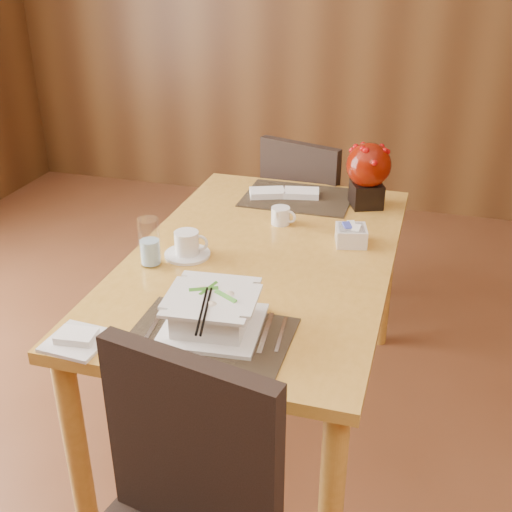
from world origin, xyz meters
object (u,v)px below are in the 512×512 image
(water_glass, at_px, (150,242))
(far_chair, at_px, (309,216))
(soup_setting, at_px, (212,313))
(creamer_jug, at_px, (280,216))
(sugar_caddy, at_px, (351,236))
(berry_decor, at_px, (368,171))
(dining_table, at_px, (262,278))
(bread_plate, at_px, (77,341))
(coffee_cup, at_px, (187,246))

(water_glass, bearing_deg, far_chair, 73.72)
(soup_setting, relative_size, creamer_jug, 3.21)
(sugar_caddy, relative_size, berry_decor, 0.41)
(dining_table, relative_size, berry_decor, 5.61)
(dining_table, height_order, water_glass, water_glass)
(creamer_jug, distance_m, bread_plate, 1.00)
(creamer_jug, distance_m, berry_decor, 0.42)
(coffee_cup, height_order, creamer_jug, coffee_cup)
(creamer_jug, xyz_separation_m, sugar_caddy, (0.29, -0.10, -0.00))
(soup_setting, distance_m, coffee_cup, 0.48)
(creamer_jug, bearing_deg, coffee_cup, -112.85)
(soup_setting, height_order, sugar_caddy, soup_setting)
(coffee_cup, relative_size, creamer_jug, 1.72)
(water_glass, bearing_deg, bread_plate, -90.02)
(soup_setting, distance_m, sugar_caddy, 0.73)
(water_glass, bearing_deg, berry_decor, 49.06)
(dining_table, relative_size, far_chair, 1.65)
(water_glass, xyz_separation_m, far_chair, (0.32, 1.11, -0.32))
(berry_decor, bearing_deg, dining_table, -117.94)
(dining_table, height_order, coffee_cup, coffee_cup)
(water_glass, relative_size, bread_plate, 1.06)
(coffee_cup, relative_size, berry_decor, 0.60)
(dining_table, xyz_separation_m, far_chair, (-0.02, 0.92, -0.14))
(dining_table, relative_size, coffee_cup, 9.31)
(berry_decor, height_order, bread_plate, berry_decor)
(soup_setting, height_order, far_chair, far_chair)
(dining_table, xyz_separation_m, creamer_jug, (-0.00, 0.27, 0.13))
(coffee_cup, relative_size, bread_plate, 1.01)
(soup_setting, xyz_separation_m, bread_plate, (-0.34, -0.17, -0.05))
(sugar_caddy, xyz_separation_m, far_chair, (-0.31, 0.75, -0.27))
(coffee_cup, bearing_deg, water_glass, -134.42)
(soup_setting, xyz_separation_m, far_chair, (-0.01, 1.43, -0.29))
(water_glass, bearing_deg, soup_setting, -43.27)
(sugar_caddy, distance_m, berry_decor, 0.39)
(water_glass, bearing_deg, creamer_jug, 53.37)
(berry_decor, bearing_deg, bread_plate, -117.50)
(creamer_jug, height_order, berry_decor, berry_decor)
(sugar_caddy, bearing_deg, water_glass, -150.66)
(coffee_cup, bearing_deg, bread_plate, -99.19)
(creamer_jug, bearing_deg, dining_table, -77.67)
(soup_setting, distance_m, berry_decor, 1.09)
(bread_plate, distance_m, far_chair, 1.64)
(sugar_caddy, relative_size, far_chair, 0.12)
(soup_setting, relative_size, sugar_caddy, 2.78)
(dining_table, distance_m, water_glass, 0.43)
(bread_plate, relative_size, far_chair, 0.17)
(far_chair, bearing_deg, dining_table, 109.03)
(water_glass, distance_m, sugar_caddy, 0.72)
(dining_table, distance_m, berry_decor, 0.67)
(creamer_jug, bearing_deg, water_glass, -115.25)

